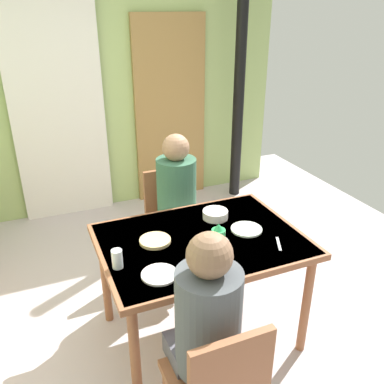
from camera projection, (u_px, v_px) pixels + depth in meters
ground_plane at (152, 336)px, 2.78m from camera, size 5.72×5.72×0.00m
wall_back at (79, 81)px, 4.04m from camera, size 4.32×0.10×2.75m
door_wooden at (170, 111)px, 4.46m from camera, size 0.80×0.05×2.00m
stove_pipe_column at (240, 76)px, 4.33m from camera, size 0.12×0.12×2.75m
curtain_panel at (58, 107)px, 3.97m from camera, size 0.90×0.03×2.31m
dining_table at (201, 250)px, 2.52m from camera, size 1.24×0.90×0.76m
chair_far_diner at (172, 216)px, 3.30m from camera, size 0.40×0.40×0.87m
person_near_diner at (207, 317)px, 1.83m from camera, size 0.30×0.37×0.77m
person_far_diner at (177, 191)px, 3.07m from camera, size 0.30×0.37×0.77m
water_bottle_green_near at (218, 249)px, 2.14m from camera, size 0.07×0.07×0.29m
serving_bowl_center at (215, 214)px, 2.72m from camera, size 0.17×0.17×0.05m
dinner_plate_near_left at (246, 229)px, 2.58m from camera, size 0.20×0.20×0.01m
dinner_plate_near_right at (212, 243)px, 2.43m from camera, size 0.20×0.20×0.01m
dinner_plate_far_center at (160, 274)px, 2.15m from camera, size 0.20×0.20×0.01m
drinking_glass_by_near_diner at (117, 259)px, 2.19m from camera, size 0.06×0.06×0.11m
bread_plate_sliced at (155, 241)px, 2.45m from camera, size 0.19×0.19×0.02m
cutlery_knife_near at (279, 244)px, 2.43m from camera, size 0.08×0.14×0.00m
cutlery_fork_near at (194, 264)px, 2.24m from camera, size 0.15×0.02×0.00m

